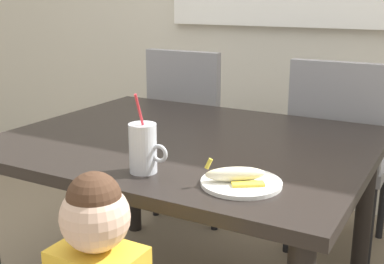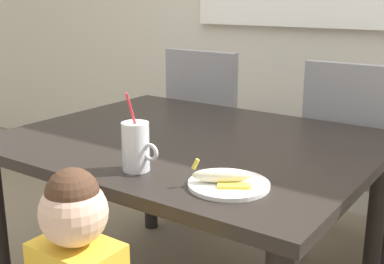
# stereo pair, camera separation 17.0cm
# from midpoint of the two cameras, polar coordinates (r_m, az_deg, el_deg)

# --- Properties ---
(dining_table) EXTENTS (1.34, 1.08, 0.72)m
(dining_table) POSITION_cam_midpoint_polar(r_m,az_deg,el_deg) (1.88, -3.23, -3.27)
(dining_table) COLOR black
(dining_table) RESTS_ON ground
(dining_chair_left) EXTENTS (0.44, 0.45, 0.96)m
(dining_chair_left) POSITION_cam_midpoint_polar(r_m,az_deg,el_deg) (2.74, -1.64, 0.82)
(dining_chair_left) COLOR gray
(dining_chair_left) RESTS_ON ground
(dining_chair_right) EXTENTS (0.44, 0.44, 0.96)m
(dining_chair_right) POSITION_cam_midpoint_polar(r_m,az_deg,el_deg) (2.40, 14.57, -1.80)
(dining_chair_right) COLOR gray
(dining_chair_right) RESTS_ON ground
(milk_cup) EXTENTS (0.13, 0.09, 0.25)m
(milk_cup) POSITION_cam_midpoint_polar(r_m,az_deg,el_deg) (1.49, -8.90, -2.21)
(milk_cup) COLOR silver
(milk_cup) RESTS_ON dining_table
(snack_plate) EXTENTS (0.23, 0.23, 0.01)m
(snack_plate) POSITION_cam_midpoint_polar(r_m,az_deg,el_deg) (1.40, 2.22, -5.94)
(snack_plate) COLOR white
(snack_plate) RESTS_ON dining_table
(peeled_banana) EXTENTS (0.17, 0.15, 0.07)m
(peeled_banana) POSITION_cam_midpoint_polar(r_m,az_deg,el_deg) (1.38, 1.59, -5.00)
(peeled_banana) COLOR #F4EAC6
(peeled_banana) RESTS_ON snack_plate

